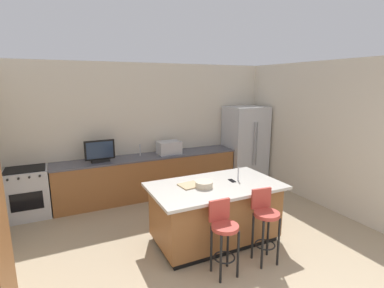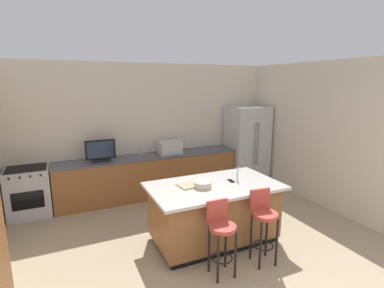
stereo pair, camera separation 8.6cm
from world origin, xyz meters
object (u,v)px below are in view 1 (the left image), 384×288
(fruit_bowl, at_px, (204,184))
(refrigerator, at_px, (245,145))
(cutting_board, at_px, (190,185))
(range_oven, at_px, (28,193))
(bar_stool_left, at_px, (224,232))
(cell_phone, at_px, (232,181))
(kitchen_island, at_px, (215,212))
(bar_stool_right, at_px, (265,219))
(tv_monitor, at_px, (100,152))
(microwave, at_px, (169,147))

(fruit_bowl, bearing_deg, refrigerator, 43.26)
(fruit_bowl, xyz_separation_m, cutting_board, (-0.16, 0.15, -0.04))
(range_oven, distance_m, cutting_board, 3.10)
(bar_stool_left, distance_m, cell_phone, 1.04)
(kitchen_island, bearing_deg, cutting_board, 162.46)
(bar_stool_right, bearing_deg, range_oven, 142.32)
(bar_stool_left, xyz_separation_m, fruit_bowl, (0.10, 0.71, 0.38))
(tv_monitor, distance_m, cell_phone, 2.67)
(refrigerator, xyz_separation_m, bar_stool_left, (-2.35, -2.83, -0.35))
(tv_monitor, distance_m, cutting_board, 2.23)
(cell_phone, bearing_deg, bar_stool_left, -124.51)
(bar_stool_right, distance_m, cutting_board, 1.16)
(tv_monitor, distance_m, bar_stool_right, 3.36)
(microwave, relative_size, fruit_bowl, 1.89)
(range_oven, xyz_separation_m, bar_stool_right, (2.98, -2.91, 0.15))
(fruit_bowl, bearing_deg, kitchen_island, 8.12)
(bar_stool_left, bearing_deg, kitchen_island, 68.83)
(microwave, bearing_deg, bar_stool_right, -85.20)
(refrigerator, distance_m, bar_stool_left, 3.70)
(cutting_board, bearing_deg, range_oven, 138.04)
(refrigerator, relative_size, cutting_board, 6.19)
(cutting_board, bearing_deg, cell_phone, -7.18)
(microwave, distance_m, bar_stool_right, 2.96)
(kitchen_island, height_order, cutting_board, cutting_board)
(fruit_bowl, relative_size, cutting_board, 0.85)
(refrigerator, bearing_deg, microwave, 177.96)
(tv_monitor, bearing_deg, bar_stool_left, -69.81)
(tv_monitor, xyz_separation_m, bar_stool_right, (1.69, -2.86, -0.48))
(refrigerator, distance_m, range_oven, 4.72)
(tv_monitor, bearing_deg, microwave, 2.05)
(cell_phone, bearing_deg, bar_stool_right, -84.07)
(cutting_board, bearing_deg, microwave, 77.36)
(bar_stool_left, bearing_deg, fruit_bowl, 83.58)
(bar_stool_left, height_order, cell_phone, bar_stool_left)
(refrigerator, height_order, tv_monitor, refrigerator)
(bar_stool_left, distance_m, fruit_bowl, 0.81)
(fruit_bowl, bearing_deg, bar_stool_right, -52.90)
(bar_stool_left, xyz_separation_m, cutting_board, (-0.06, 0.86, 0.34))
(microwave, height_order, bar_stool_left, microwave)
(tv_monitor, relative_size, cell_phone, 3.77)
(bar_stool_right, xyz_separation_m, cutting_board, (-0.70, 0.87, 0.31))
(refrigerator, relative_size, fruit_bowl, 7.25)
(fruit_bowl, bearing_deg, cutting_board, 137.32)
(bar_stool_right, bearing_deg, refrigerator, 65.63)
(bar_stool_right, xyz_separation_m, fruit_bowl, (-0.55, 0.72, 0.34))
(kitchen_island, height_order, fruit_bowl, fruit_bowl)
(kitchen_island, distance_m, cutting_board, 0.59)
(kitchen_island, height_order, tv_monitor, tv_monitor)
(tv_monitor, relative_size, bar_stool_right, 0.56)
(refrigerator, xyz_separation_m, fruit_bowl, (-2.26, -2.12, 0.03))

